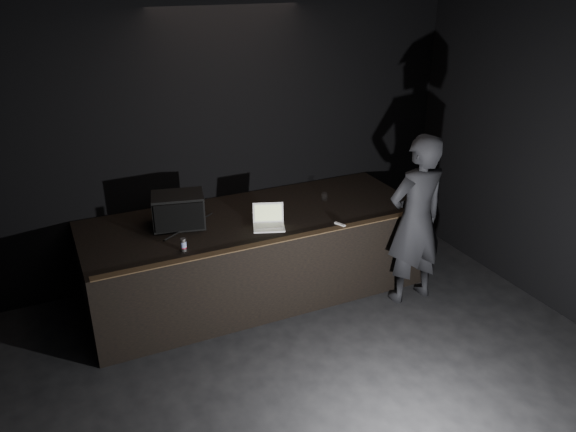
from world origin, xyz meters
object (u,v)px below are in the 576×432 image
(person, at_px, (416,220))
(stage_monitor, at_px, (178,210))
(stage_riser, at_px, (256,253))
(laptop, at_px, (269,221))
(beer_can, at_px, (183,245))

(person, bearing_deg, stage_monitor, -24.76)
(stage_riser, height_order, person, person)
(laptop, height_order, beer_can, laptop)
(laptop, bearing_deg, stage_riser, 118.34)
(stage_monitor, xyz_separation_m, person, (2.49, -1.06, -0.16))
(stage_riser, distance_m, beer_can, 1.25)
(beer_can, distance_m, person, 2.65)
(laptop, relative_size, beer_can, 3.04)
(beer_can, relative_size, person, 0.07)
(stage_riser, relative_size, person, 1.95)
(stage_monitor, bearing_deg, laptop, -12.77)
(laptop, height_order, person, person)
(laptop, bearing_deg, person, -1.98)
(stage_riser, bearing_deg, stage_monitor, 172.53)
(stage_riser, height_order, beer_can, beer_can)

